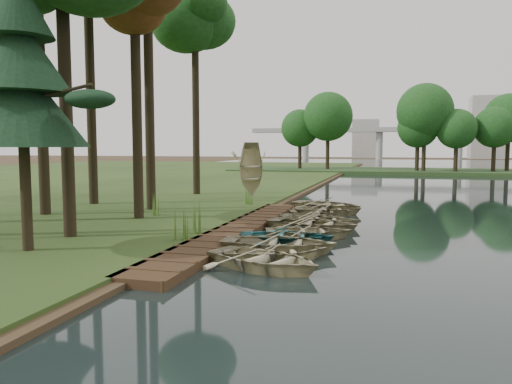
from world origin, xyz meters
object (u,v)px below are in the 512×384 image
(rowboat_0, at_px, (264,256))
(rowboat_2, at_px, (279,241))
(pine_tree, at_px, (21,78))
(rowboat_1, at_px, (276,249))
(boardwalk, at_px, (237,231))
(stored_rowboat, at_px, (251,192))

(rowboat_0, distance_m, rowboat_2, 2.22)
(pine_tree, bearing_deg, rowboat_0, 4.68)
(rowboat_0, height_order, rowboat_2, rowboat_2)
(rowboat_1, height_order, pine_tree, pine_tree)
(rowboat_1, bearing_deg, rowboat_0, 153.27)
(boardwalk, bearing_deg, pine_tree, -129.41)
(boardwalk, distance_m, rowboat_2, 3.86)
(rowboat_1, height_order, stored_rowboat, stored_rowboat)
(stored_rowboat, bearing_deg, pine_tree, -143.36)
(boardwalk, bearing_deg, stored_rowboat, 103.51)
(stored_rowboat, xyz_separation_m, pine_tree, (-2.19, -16.66, 4.81))
(rowboat_2, distance_m, stored_rowboat, 14.72)
(pine_tree, bearing_deg, rowboat_1, 13.93)
(rowboat_2, height_order, pine_tree, pine_tree)
(rowboat_2, distance_m, pine_tree, 9.19)
(rowboat_0, distance_m, pine_tree, 8.86)
(pine_tree, bearing_deg, rowboat_2, 21.39)
(rowboat_0, bearing_deg, stored_rowboat, 40.06)
(rowboat_0, relative_size, rowboat_1, 1.10)
(pine_tree, bearing_deg, stored_rowboat, 82.50)
(boardwalk, height_order, rowboat_1, rowboat_1)
(boardwalk, xyz_separation_m, pine_tree, (-4.79, -5.84, 5.31))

